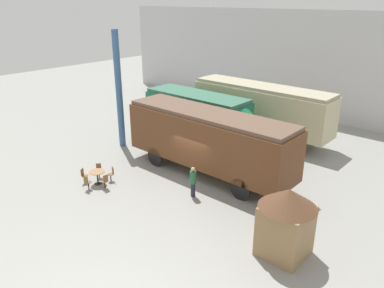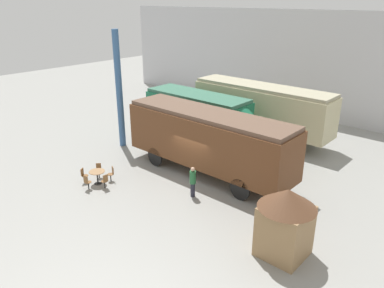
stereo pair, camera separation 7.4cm
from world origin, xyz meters
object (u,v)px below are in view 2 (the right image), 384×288
Objects in this scene: ticket_kiosk at (286,219)px; cafe_chair_0 at (105,180)px; passenger_coach_vintage at (261,106)px; visitor_person at (193,181)px; passenger_coach_wooden at (208,138)px; streamlined_locomotive at (205,115)px; cafe_table_near at (97,174)px.

cafe_chair_0 is at bearing -171.98° from ticket_kiosk.
passenger_coach_vintage is 6.33× the size of visitor_person.
passenger_coach_wooden is 12.30× the size of cafe_chair_0.
passenger_coach_vintage is 7.64m from passenger_coach_wooden.
streamlined_locomotive is 9.21m from cafe_chair_0.
cafe_table_near is (-0.40, -8.99, -1.48)m from streamlined_locomotive.
visitor_person is (4.17, 2.57, 0.41)m from cafe_chair_0.
passenger_coach_wooden is 6.30m from cafe_chair_0.
cafe_chair_0 is (-1.88, -12.79, -1.88)m from passenger_coach_vintage.
passenger_coach_vintage is at bearing 98.58° from passenger_coach_wooden.
visitor_person is 0.56× the size of ticket_kiosk.
passenger_coach_vintage is 1.00× the size of passenger_coach_wooden.
visitor_person is at bearing 169.07° from ticket_kiosk.
cafe_table_near is 11.07m from ticket_kiosk.
cafe_chair_0 is 4.92m from visitor_person.
ticket_kiosk is (10.12, 1.43, 1.16)m from cafe_chair_0.
cafe_table_near is 0.30× the size of ticket_kiosk.
passenger_coach_wooden is 6.31× the size of visitor_person.
passenger_coach_vintage is 13.06m from cafe_chair_0.
passenger_coach_wooden reaches higher than ticket_kiosk.
passenger_coach_wooden reaches higher than visitor_person.
passenger_coach_wooden is at bearing -48.05° from streamlined_locomotive.
streamlined_locomotive is 8.03m from visitor_person.
passenger_coach_vintage is at bearing 102.63° from visitor_person.
cafe_table_near is 1.02× the size of cafe_chair_0.
passenger_coach_vintage is at bearing 78.03° from cafe_table_near.
ticket_kiosk reaches higher than cafe_chair_0.
passenger_coach_wooden reaches higher than cafe_table_near.
cafe_chair_0 is 0.51× the size of visitor_person.
passenger_coach_vintage is 4.39m from streamlined_locomotive.
ticket_kiosk is at bearing -167.07° from cafe_chair_0.
streamlined_locomotive is 3.24× the size of ticket_kiosk.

